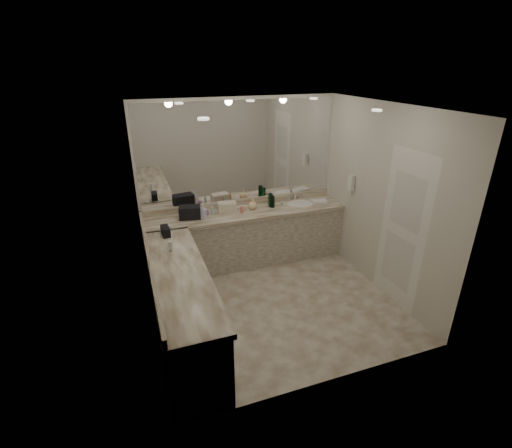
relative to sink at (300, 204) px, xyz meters
name	(u,v)px	position (x,y,z in m)	size (l,w,h in m)	color
floor	(273,301)	(-0.95, -1.20, -0.90)	(3.20, 3.20, 0.00)	beige
ceiling	(278,107)	(-0.95, -1.20, 1.71)	(3.20, 3.20, 0.00)	white
wall_back	(240,181)	(-0.95, 0.30, 0.41)	(3.20, 0.02, 2.60)	beige
wall_left	(144,233)	(-2.55, -1.20, 0.41)	(0.02, 3.00, 2.60)	beige
wall_right	(382,200)	(0.65, -1.20, 0.41)	(0.02, 3.00, 2.60)	beige
vanity_back_base	(246,238)	(-0.95, 0.00, -0.48)	(3.20, 0.60, 0.84)	beige
vanity_back_top	(246,213)	(-0.95, -0.01, -0.03)	(3.20, 0.64, 0.06)	beige
vanity_left_base	(181,307)	(-2.25, -1.50, -0.48)	(0.60, 2.40, 0.84)	beige
vanity_left_top	(179,274)	(-2.24, -1.50, -0.03)	(0.64, 2.42, 0.06)	beige
backsplash_back	(240,202)	(-0.95, 0.28, 0.05)	(3.20, 0.04, 0.10)	beige
backsplash_left	(149,260)	(-2.53, -1.20, 0.05)	(0.04, 3.00, 0.10)	beige
mirror_back	(239,152)	(-0.95, 0.29, 0.88)	(3.12, 0.01, 1.55)	white
mirror_left	(139,193)	(-2.54, -1.20, 0.88)	(0.01, 2.92, 1.55)	white
sink	(300,204)	(0.00, 0.00, 0.00)	(0.44, 0.44, 0.03)	white
faucet	(295,196)	(0.00, 0.21, 0.07)	(0.24, 0.16, 0.14)	silver
wall_phone	(351,183)	(0.61, -0.50, 0.46)	(0.06, 0.10, 0.24)	white
door	(402,231)	(0.64, -1.70, 0.16)	(0.02, 0.82, 2.10)	white
black_toiletry_bag	(190,213)	(-1.83, 0.01, 0.10)	(0.32, 0.20, 0.18)	black
black_bag_spill	(165,231)	(-2.25, -0.47, 0.07)	(0.10, 0.22, 0.12)	black
cream_cosmetic_case	(227,207)	(-1.24, 0.07, 0.09)	(0.28, 0.17, 0.16)	beige
hand_towel	(319,201)	(0.33, -0.05, 0.03)	(0.25, 0.17, 0.04)	white
lotion_left	(170,246)	(-2.25, -0.95, 0.07)	(0.05, 0.05, 0.12)	white
soap_bottle_a	(202,210)	(-1.64, 0.03, 0.10)	(0.07, 0.07, 0.19)	silver
soap_bottle_b	(203,211)	(-1.64, -0.05, 0.11)	(0.10, 0.10, 0.22)	white
soap_bottle_c	(253,204)	(-0.82, 0.05, 0.09)	(0.14, 0.14, 0.18)	#FFDC99
green_bottle_0	(270,199)	(-0.48, 0.14, 0.10)	(0.06, 0.06, 0.20)	#104A2C
green_bottle_1	(272,202)	(-0.49, 0.02, 0.10)	(0.07, 0.07, 0.18)	#104A2C
green_bottle_2	(271,201)	(-0.51, 0.04, 0.11)	(0.07, 0.07, 0.21)	#104A2C
amenity_bottle_0	(272,201)	(-0.44, 0.14, 0.06)	(0.05, 0.05, 0.12)	#E57F66
amenity_bottle_1	(242,207)	(-0.98, 0.10, 0.04)	(0.06, 0.06, 0.06)	silver
amenity_bottle_2	(245,208)	(-0.95, 0.06, 0.04)	(0.05, 0.05, 0.07)	silver
amenity_bottle_3	(207,213)	(-1.56, 0.05, 0.04)	(0.06, 0.06, 0.07)	#9966B2
amenity_bottle_4	(228,206)	(-1.21, 0.14, 0.07)	(0.04, 0.04, 0.13)	#E57F66
amenity_bottle_5	(242,210)	(-1.03, -0.05, 0.06)	(0.05, 0.05, 0.10)	#E57F66
amenity_bottle_6	(282,203)	(-0.31, 0.05, 0.04)	(0.05, 0.05, 0.07)	silver
amenity_bottle_7	(212,211)	(-1.48, 0.04, 0.07)	(0.04, 0.04, 0.12)	silver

